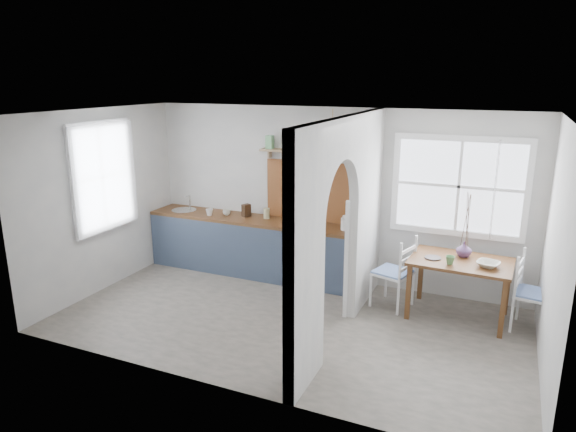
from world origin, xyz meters
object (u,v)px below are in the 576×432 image
at_px(chair_left, 393,271).
at_px(kettle, 345,223).
at_px(chair_right, 535,293).
at_px(vase, 464,249).
at_px(dining_table, 458,289).

distance_m(chair_left, kettle, 0.97).
xyz_separation_m(chair_right, vase, (-0.87, 0.18, 0.39)).
height_order(dining_table, chair_right, chair_right).
height_order(chair_left, chair_right, chair_left).
height_order(dining_table, kettle, kettle).
bearing_deg(vase, kettle, 175.37).
xyz_separation_m(chair_left, vase, (0.86, 0.17, 0.38)).
height_order(chair_right, vase, vase).
distance_m(dining_table, kettle, 1.76).
bearing_deg(kettle, chair_left, -27.62).
height_order(chair_left, vase, chair_left).
distance_m(dining_table, chair_left, 0.86).
distance_m(chair_right, vase, 0.97).
bearing_deg(chair_right, vase, 88.45).
relative_size(dining_table, chair_left, 1.25).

